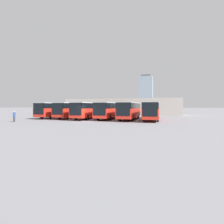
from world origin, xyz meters
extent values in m
plane|color=slate|center=(0.00, 0.00, 0.00)|extent=(600.00, 600.00, 0.00)
cube|color=red|center=(-9.93, -5.94, 1.24)|extent=(2.73, 12.41, 1.58)
cube|color=black|center=(-9.93, -5.94, 2.52)|extent=(2.69, 12.22, 0.97)
cube|color=black|center=(-10.09, 0.25, 1.98)|extent=(2.13, 0.09, 2.05)
cube|color=red|center=(-10.09, 0.25, 0.67)|extent=(2.30, 0.12, 0.40)
cube|color=silver|center=(-9.93, -5.94, 3.06)|extent=(2.62, 11.91, 0.12)
cylinder|color=black|center=(-11.09, -2.14, 0.50)|extent=(0.32, 1.00, 1.00)
cylinder|color=black|center=(-8.97, -2.09, 0.50)|extent=(0.32, 1.00, 1.00)
cylinder|color=black|center=(-10.90, -9.79, 0.50)|extent=(0.32, 1.00, 1.00)
cylinder|color=black|center=(-8.78, -9.74, 0.50)|extent=(0.32, 1.00, 1.00)
cube|color=#B2B2AD|center=(-7.95, -4.09, 0.07)|extent=(0.38, 5.47, 0.15)
cube|color=red|center=(-5.96, -6.03, 1.24)|extent=(2.73, 12.41, 1.58)
cube|color=black|center=(-5.96, -6.03, 2.52)|extent=(2.69, 12.22, 0.97)
cube|color=black|center=(-6.11, 0.16, 1.98)|extent=(2.13, 0.09, 2.05)
cube|color=red|center=(-6.11, 0.16, 0.67)|extent=(2.30, 0.12, 0.40)
cube|color=silver|center=(-5.96, -6.03, 3.06)|extent=(2.62, 11.91, 0.12)
cylinder|color=black|center=(-7.12, -2.23, 0.50)|extent=(0.32, 1.00, 1.00)
cylinder|color=black|center=(-4.99, -2.18, 0.50)|extent=(0.32, 1.00, 1.00)
cylinder|color=black|center=(-6.93, -9.89, 0.50)|extent=(0.32, 1.00, 1.00)
cylinder|color=black|center=(-4.80, -9.83, 0.50)|extent=(0.32, 1.00, 1.00)
cube|color=#B2B2AD|center=(-3.97, -4.18, 0.07)|extent=(0.38, 5.47, 0.15)
cube|color=red|center=(-1.99, -6.41, 1.24)|extent=(2.73, 12.41, 1.58)
cube|color=black|center=(-1.99, -6.41, 2.52)|extent=(2.69, 12.22, 0.97)
cube|color=black|center=(-2.14, -0.22, 1.98)|extent=(2.13, 0.09, 2.05)
cube|color=red|center=(-2.14, -0.21, 0.67)|extent=(2.30, 0.12, 0.40)
cube|color=silver|center=(-1.99, -6.41, 3.06)|extent=(2.62, 11.91, 0.12)
cylinder|color=black|center=(-3.14, -2.60, 0.50)|extent=(0.32, 1.00, 1.00)
cylinder|color=black|center=(-1.02, -2.55, 0.50)|extent=(0.32, 1.00, 1.00)
cylinder|color=black|center=(-2.95, -10.26, 0.50)|extent=(0.32, 1.00, 1.00)
cylinder|color=black|center=(-0.83, -10.21, 0.50)|extent=(0.32, 1.00, 1.00)
cube|color=#B2B2AD|center=(0.00, -4.55, 0.07)|extent=(0.38, 5.47, 0.15)
cube|color=red|center=(1.99, -5.84, 1.24)|extent=(2.73, 12.41, 1.58)
cube|color=black|center=(1.99, -5.84, 2.52)|extent=(2.69, 12.22, 0.97)
cube|color=black|center=(1.83, 0.35, 1.98)|extent=(2.13, 0.09, 2.05)
cube|color=red|center=(1.83, 0.35, 0.67)|extent=(2.30, 0.12, 0.40)
cube|color=silver|center=(1.99, -5.84, 3.06)|extent=(2.62, 11.91, 0.12)
cylinder|color=black|center=(0.83, -2.04, 0.50)|extent=(0.32, 1.00, 1.00)
cylinder|color=black|center=(2.95, -1.99, 0.50)|extent=(0.32, 1.00, 1.00)
cylinder|color=black|center=(1.02, -9.70, 0.50)|extent=(0.32, 1.00, 1.00)
cylinder|color=black|center=(3.14, -9.64, 0.50)|extent=(0.32, 1.00, 1.00)
cube|color=#B2B2AD|center=(3.97, -3.99, 0.07)|extent=(0.38, 5.47, 0.15)
cube|color=red|center=(5.96, -6.69, 1.24)|extent=(2.73, 12.41, 1.58)
cube|color=black|center=(5.96, -6.69, 2.52)|extent=(2.69, 12.22, 0.97)
cube|color=black|center=(5.81, -0.51, 1.98)|extent=(2.13, 0.09, 2.05)
cube|color=red|center=(5.81, -0.50, 0.67)|extent=(2.30, 0.12, 0.40)
cube|color=silver|center=(5.96, -6.69, 3.06)|extent=(2.62, 11.91, 0.12)
cylinder|color=black|center=(4.80, -2.89, 0.50)|extent=(0.32, 1.00, 1.00)
cylinder|color=black|center=(6.93, -2.84, 0.50)|extent=(0.32, 1.00, 1.00)
cylinder|color=black|center=(4.99, -10.55, 0.50)|extent=(0.32, 1.00, 1.00)
cylinder|color=black|center=(7.12, -10.50, 0.50)|extent=(0.32, 1.00, 1.00)
cube|color=#B2B2AD|center=(7.95, -4.84, 0.07)|extent=(0.38, 5.47, 0.15)
cube|color=red|center=(9.93, -6.73, 1.24)|extent=(2.73, 12.41, 1.58)
cube|color=black|center=(9.93, -6.73, 2.52)|extent=(2.69, 12.22, 0.97)
cube|color=black|center=(9.78, -0.54, 1.98)|extent=(2.13, 0.09, 2.05)
cube|color=red|center=(9.78, -0.54, 0.67)|extent=(2.30, 0.12, 0.40)
cube|color=silver|center=(9.93, -6.73, 3.06)|extent=(2.62, 11.91, 0.12)
cylinder|color=black|center=(8.78, -2.93, 0.50)|extent=(0.32, 1.00, 1.00)
cylinder|color=black|center=(10.90, -2.88, 0.50)|extent=(0.32, 1.00, 1.00)
cylinder|color=black|center=(8.97, -10.59, 0.50)|extent=(0.32, 1.00, 1.00)
cylinder|color=black|center=(11.09, -10.53, 0.50)|extent=(0.32, 1.00, 1.00)
cylinder|color=#38384C|center=(10.32, 4.27, 0.40)|extent=(0.25, 0.25, 0.81)
cylinder|color=#38384C|center=(10.14, 4.36, 0.40)|extent=(0.25, 0.25, 0.81)
cylinder|color=#2D4C99|center=(10.23, 4.32, 1.13)|extent=(0.49, 0.49, 0.64)
sphere|color=tan|center=(10.23, 4.32, 1.56)|extent=(0.22, 0.22, 0.22)
cube|color=beige|center=(0.00, -25.36, 2.29)|extent=(32.65, 10.73, 4.58)
cube|color=silver|center=(0.00, -32.23, 4.33)|extent=(32.65, 3.00, 0.24)
cylinder|color=slate|center=(-11.43, -33.33, 2.16)|extent=(0.20, 0.20, 4.33)
cylinder|color=slate|center=(11.43, -33.33, 2.16)|extent=(0.20, 0.20, 4.33)
cube|color=#93A8B7|center=(15.88, -239.45, 23.25)|extent=(19.08, 19.08, 46.50)
cube|color=#4C4C51|center=(15.88, -239.45, 47.70)|extent=(13.35, 13.35, 2.40)
camera|label=1|loc=(-12.23, 25.71, 2.40)|focal=28.00mm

